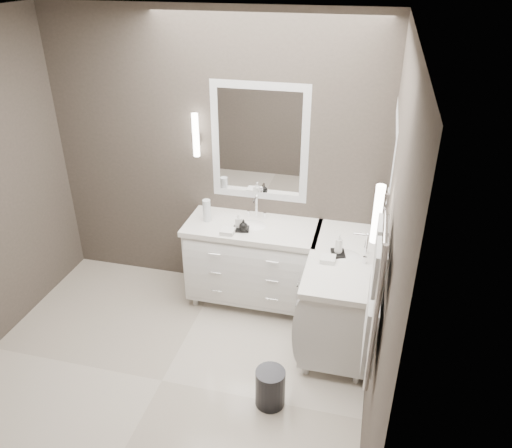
% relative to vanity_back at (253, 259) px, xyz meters
% --- Properties ---
extents(floor, '(3.20, 3.00, 0.01)m').
position_rel_vanity_back_xyz_m(floor, '(-0.45, -1.23, -0.49)').
color(floor, beige).
rests_on(floor, ground).
extents(ceiling, '(3.20, 3.00, 0.01)m').
position_rel_vanity_back_xyz_m(ceiling, '(-0.45, -1.23, 2.22)').
color(ceiling, white).
rests_on(ceiling, wall_back).
extents(wall_back, '(3.20, 0.01, 2.70)m').
position_rel_vanity_back_xyz_m(wall_back, '(-0.45, 0.28, 0.86)').
color(wall_back, '#453D37').
rests_on(wall_back, floor).
extents(wall_right, '(0.01, 3.00, 2.70)m').
position_rel_vanity_back_xyz_m(wall_right, '(1.15, -1.23, 0.86)').
color(wall_right, '#453D37').
rests_on(wall_right, floor).
extents(vanity_back, '(1.24, 0.59, 0.97)m').
position_rel_vanity_back_xyz_m(vanity_back, '(0.00, 0.00, 0.00)').
color(vanity_back, white).
rests_on(vanity_back, floor).
extents(vanity_right, '(0.59, 1.24, 0.97)m').
position_rel_vanity_back_xyz_m(vanity_right, '(0.88, -0.33, 0.00)').
color(vanity_right, white).
rests_on(vanity_right, floor).
extents(mirror_back, '(0.90, 0.02, 1.10)m').
position_rel_vanity_back_xyz_m(mirror_back, '(-0.00, 0.26, 1.06)').
color(mirror_back, white).
rests_on(mirror_back, wall_back).
extents(mirror_right, '(0.02, 0.90, 1.10)m').
position_rel_vanity_back_xyz_m(mirror_right, '(1.14, -0.43, 1.06)').
color(mirror_right, white).
rests_on(mirror_right, wall_right).
extents(sconce_back, '(0.06, 0.06, 0.40)m').
position_rel_vanity_back_xyz_m(sconce_back, '(-0.58, 0.20, 1.11)').
color(sconce_back, white).
rests_on(sconce_back, wall_back).
extents(sconce_right, '(0.06, 0.06, 0.40)m').
position_rel_vanity_back_xyz_m(sconce_right, '(1.08, -1.01, 1.11)').
color(sconce_right, white).
rests_on(sconce_right, wall_right).
extents(towel_bar_corner, '(0.03, 0.22, 0.30)m').
position_rel_vanity_back_xyz_m(towel_bar_corner, '(1.09, 0.13, 0.63)').
color(towel_bar_corner, white).
rests_on(towel_bar_corner, wall_right).
extents(towel_ladder, '(0.06, 0.58, 0.90)m').
position_rel_vanity_back_xyz_m(towel_ladder, '(1.10, -1.63, 0.91)').
color(towel_ladder, white).
rests_on(towel_ladder, wall_right).
extents(waste_bin, '(0.30, 0.30, 0.32)m').
position_rel_vanity_back_xyz_m(waste_bin, '(0.45, -1.23, -0.33)').
color(waste_bin, black).
rests_on(waste_bin, floor).
extents(amenity_tray_back, '(0.16, 0.13, 0.02)m').
position_rel_vanity_back_xyz_m(amenity_tray_back, '(-0.08, -0.11, 0.38)').
color(amenity_tray_back, black).
rests_on(amenity_tray_back, vanity_back).
extents(amenity_tray_right, '(0.14, 0.17, 0.02)m').
position_rel_vanity_back_xyz_m(amenity_tray_right, '(0.82, -0.33, 0.38)').
color(amenity_tray_right, black).
rests_on(amenity_tray_right, vanity_right).
extents(water_bottle, '(0.09, 0.09, 0.21)m').
position_rel_vanity_back_xyz_m(water_bottle, '(-0.43, -0.01, 0.47)').
color(water_bottle, silver).
rests_on(water_bottle, vanity_back).
extents(soap_bottle_a, '(0.07, 0.07, 0.13)m').
position_rel_vanity_back_xyz_m(soap_bottle_a, '(-0.11, -0.09, 0.45)').
color(soap_bottle_a, white).
rests_on(soap_bottle_a, amenity_tray_back).
extents(soap_bottle_b, '(0.11, 0.11, 0.10)m').
position_rel_vanity_back_xyz_m(soap_bottle_b, '(-0.05, -0.14, 0.44)').
color(soap_bottle_b, black).
rests_on(soap_bottle_b, amenity_tray_back).
extents(soap_bottle_c, '(0.08, 0.08, 0.17)m').
position_rel_vanity_back_xyz_m(soap_bottle_c, '(0.82, -0.33, 0.47)').
color(soap_bottle_c, white).
rests_on(soap_bottle_c, amenity_tray_right).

